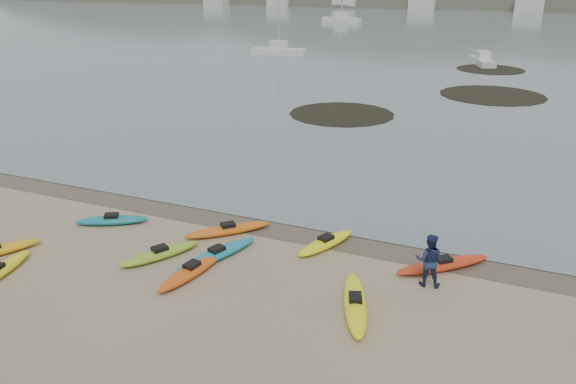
% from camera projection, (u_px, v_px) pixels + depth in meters
% --- Properties ---
extents(ground, '(600.00, 600.00, 0.00)m').
position_uv_depth(ground, '(288.00, 225.00, 23.42)').
color(ground, tan).
rests_on(ground, ground).
extents(wet_sand, '(60.00, 60.00, 0.00)m').
position_uv_depth(wet_sand, '(285.00, 228.00, 23.16)').
color(wet_sand, brown).
rests_on(wet_sand, ground).
extents(kayaks, '(22.91, 9.96, 0.34)m').
position_uv_depth(kayaks, '(233.00, 261.00, 20.20)').
color(kayaks, orange).
rests_on(kayaks, ground).
extents(person_east, '(0.99, 0.82, 1.87)m').
position_uv_depth(person_east, '(429.00, 260.00, 18.66)').
color(person_east, navy).
rests_on(person_east, ground).
extents(kelp_mats, '(18.01, 33.02, 0.04)m').
position_uv_depth(kelp_mats, '(451.00, 92.00, 49.16)').
color(kelp_mats, black).
rests_on(kelp_mats, water).
extents(moored_boats, '(79.93, 72.13, 1.12)m').
position_uv_depth(moored_boats, '(520.00, 36.00, 87.78)').
color(moored_boats, silver).
rests_on(moored_boats, ground).
extents(far_town, '(199.00, 5.00, 4.00)m').
position_uv_depth(far_town, '(530.00, 4.00, 144.56)').
color(far_town, beige).
rests_on(far_town, ground).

